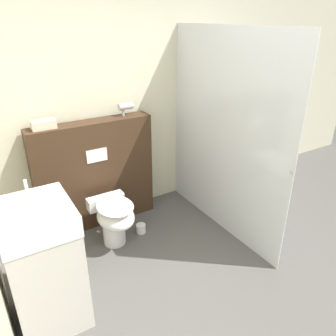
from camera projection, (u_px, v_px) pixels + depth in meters
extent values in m
plane|color=#565451|center=(238.00, 298.00, 2.77)|extent=(12.00, 12.00, 0.00)
cube|color=beige|center=(134.00, 105.00, 3.71)|extent=(8.00, 0.06, 2.50)
cube|color=#3D2819|center=(95.00, 174.00, 3.58)|extent=(1.29, 0.22, 1.19)
cube|color=white|center=(97.00, 156.00, 3.38)|extent=(0.22, 0.01, 0.14)
cube|color=silver|center=(224.00, 137.00, 3.34)|extent=(0.01, 1.79, 2.10)
sphere|color=#B2B2B7|center=(292.00, 171.00, 2.69)|extent=(0.04, 0.04, 0.04)
cylinder|color=white|center=(114.00, 229.00, 3.39)|extent=(0.23, 0.23, 0.34)
ellipsoid|color=white|center=(116.00, 216.00, 3.25)|extent=(0.36, 0.45, 0.23)
ellipsoid|color=white|center=(115.00, 206.00, 3.19)|extent=(0.35, 0.44, 0.02)
cube|color=white|center=(106.00, 201.00, 3.43)|extent=(0.39, 0.12, 0.13)
cube|color=beige|center=(46.00, 274.00, 2.45)|extent=(0.49, 0.56, 0.84)
cube|color=white|center=(35.00, 217.00, 2.23)|extent=(0.50, 0.57, 0.16)
cylinder|color=silver|center=(26.00, 189.00, 2.29)|extent=(0.02, 0.02, 0.14)
cylinder|color=#B7B7BC|center=(126.00, 106.00, 3.49)|extent=(0.16, 0.07, 0.07)
cone|color=#B7B7BC|center=(133.00, 105.00, 3.53)|extent=(0.03, 0.06, 0.06)
cylinder|color=#B7B7BC|center=(123.00, 112.00, 3.50)|extent=(0.03, 0.03, 0.09)
cube|color=beige|center=(43.00, 124.00, 3.10)|extent=(0.22, 0.12, 0.09)
cylinder|color=white|center=(141.00, 228.00, 3.60)|extent=(0.10, 0.10, 0.10)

